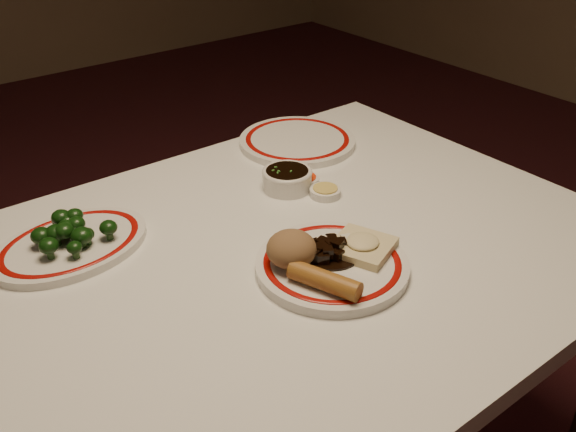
# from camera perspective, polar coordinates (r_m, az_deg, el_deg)

# --- Properties ---
(dining_table) EXTENTS (1.20, 0.90, 0.75)m
(dining_table) POSITION_cam_1_polar(r_m,az_deg,el_deg) (1.19, -0.45, -6.61)
(dining_table) COLOR white
(dining_table) RESTS_ON ground
(main_plate) EXTENTS (0.27, 0.27, 0.02)m
(main_plate) POSITION_cam_1_polar(r_m,az_deg,el_deg) (1.08, 3.94, -4.39)
(main_plate) COLOR silver
(main_plate) RESTS_ON dining_table
(rice_mound) EXTENTS (0.08, 0.08, 0.06)m
(rice_mound) POSITION_cam_1_polar(r_m,az_deg,el_deg) (1.05, 0.31, -2.95)
(rice_mound) COLOR brown
(rice_mound) RESTS_ON main_plate
(spring_roll) EXTENTS (0.07, 0.12, 0.03)m
(spring_roll) POSITION_cam_1_polar(r_m,az_deg,el_deg) (1.00, 3.27, -5.74)
(spring_roll) COLOR #996325
(spring_roll) RESTS_ON main_plate
(fried_wonton) EXTENTS (0.13, 0.13, 0.03)m
(fried_wonton) POSITION_cam_1_polar(r_m,az_deg,el_deg) (1.10, 6.61, -2.62)
(fried_wonton) COLOR beige
(fried_wonton) RESTS_ON main_plate
(stirfry_heap) EXTENTS (0.11, 0.10, 0.03)m
(stirfry_heap) POSITION_cam_1_polar(r_m,az_deg,el_deg) (1.08, 3.68, -3.01)
(stirfry_heap) COLOR black
(stirfry_heap) RESTS_ON main_plate
(broccoli_plate) EXTENTS (0.30, 0.27, 0.02)m
(broccoli_plate) POSITION_cam_1_polar(r_m,az_deg,el_deg) (1.19, -18.74, -2.43)
(broccoli_plate) COLOR silver
(broccoli_plate) RESTS_ON dining_table
(broccoli_pile) EXTENTS (0.14, 0.13, 0.05)m
(broccoli_pile) POSITION_cam_1_polar(r_m,az_deg,el_deg) (1.18, -18.92, -1.19)
(broccoli_pile) COLOR #23471C
(broccoli_pile) RESTS_ON broccoli_plate
(soy_bowl) EXTENTS (0.10, 0.10, 0.04)m
(soy_bowl) POSITION_cam_1_polar(r_m,az_deg,el_deg) (1.32, -0.08, 3.25)
(soy_bowl) COLOR silver
(soy_bowl) RESTS_ON dining_table
(sweet_sour_dish) EXTENTS (0.06, 0.06, 0.02)m
(sweet_sour_dish) POSITION_cam_1_polar(r_m,az_deg,el_deg) (1.34, 1.43, 3.18)
(sweet_sour_dish) COLOR silver
(sweet_sour_dish) RESTS_ON dining_table
(mustard_dish) EXTENTS (0.06, 0.06, 0.02)m
(mustard_dish) POSITION_cam_1_polar(r_m,az_deg,el_deg) (1.30, 3.33, 2.16)
(mustard_dish) COLOR silver
(mustard_dish) RESTS_ON dining_table
(far_plate) EXTENTS (0.32, 0.32, 0.02)m
(far_plate) POSITION_cam_1_polar(r_m,az_deg,el_deg) (1.52, 0.84, 6.70)
(far_plate) COLOR silver
(far_plate) RESTS_ON dining_table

